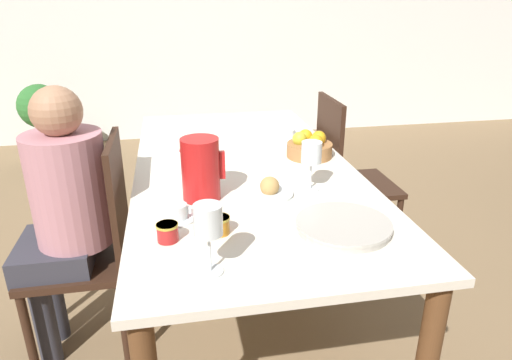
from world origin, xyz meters
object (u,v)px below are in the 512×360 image
at_px(teacup_across, 288,135).
at_px(jam_jar_amber, 167,231).
at_px(person_seated, 63,206).
at_px(wine_glass_juice, 208,224).
at_px(fruit_bowl, 310,147).
at_px(serving_tray, 343,226).
at_px(chair_opposite, 346,175).
at_px(teacup_near_person, 177,213).
at_px(jam_jar_red, 219,224).
at_px(potted_plant, 42,114).
at_px(wine_glass_water, 311,155).
at_px(bread_plate, 270,190).
at_px(chair_person_side, 95,245).
at_px(red_pitcher, 201,169).

height_order(teacup_across, jam_jar_amber, same).
height_order(person_seated, wine_glass_juice, person_seated).
bearing_deg(fruit_bowl, person_seated, -167.72).
relative_size(serving_tray, fruit_bowl, 1.46).
xyz_separation_m(teacup_across, jam_jar_amber, (-0.64, -0.98, 0.01)).
bearing_deg(chair_opposite, fruit_bowl, -45.33).
bearing_deg(teacup_near_person, chair_opposite, 42.30).
height_order(teacup_near_person, jam_jar_amber, same).
height_order(wine_glass_juice, fruit_bowl, wine_glass_juice).
relative_size(wine_glass_juice, teacup_across, 1.71).
bearing_deg(jam_jar_red, potted_plant, 112.96).
height_order(wine_glass_water, bread_plate, wine_glass_water).
distance_m(chair_person_side, person_seated, 0.22).
distance_m(jam_jar_amber, fruit_bowl, 0.97).
distance_m(person_seated, teacup_across, 1.18).
xyz_separation_m(jam_jar_amber, jam_jar_red, (0.17, 0.02, 0.00)).
bearing_deg(bread_plate, wine_glass_water, 7.14).
distance_m(teacup_near_person, jam_jar_amber, 0.14).
height_order(chair_opposite, person_seated, person_seated).
relative_size(red_pitcher, wine_glass_juice, 1.14).
bearing_deg(chair_person_side, teacup_across, -62.24).
distance_m(wine_glass_juice, jam_jar_red, 0.26).
xyz_separation_m(teacup_near_person, potted_plant, (-1.18, 2.98, -0.33)).
bearing_deg(teacup_across, jam_jar_amber, -123.30).
distance_m(teacup_near_person, jam_jar_red, 0.18).
distance_m(bread_plate, jam_jar_red, 0.35).
bearing_deg(teacup_near_person, red_pitcher, 59.73).
bearing_deg(chair_person_side, jam_jar_amber, -145.85).
bearing_deg(serving_tray, chair_opposite, 67.57).
xyz_separation_m(chair_person_side, bread_plate, (0.71, -0.18, 0.28)).
xyz_separation_m(chair_person_side, fruit_bowl, (1.00, 0.23, 0.30)).
relative_size(wine_glass_water, wine_glass_juice, 0.96).
relative_size(serving_tray, jam_jar_red, 4.49).
distance_m(wine_glass_juice, fruit_bowl, 1.07).
xyz_separation_m(serving_tray, fruit_bowl, (0.10, 0.73, 0.03)).
distance_m(chair_person_side, red_pitcher, 0.61).
xyz_separation_m(chair_opposite, serving_tray, (-0.44, -1.07, 0.27)).
bearing_deg(red_pitcher, teacup_across, 52.74).
distance_m(person_seated, jam_jar_amber, 0.63).
bearing_deg(wine_glass_water, bread_plate, -172.86).
distance_m(wine_glass_juice, potted_plant, 3.58).
height_order(wine_glass_water, teacup_across, wine_glass_water).
relative_size(wine_glass_juice, potted_plant, 0.29).
bearing_deg(wine_glass_juice, chair_person_side, 122.90).
bearing_deg(jam_jar_red, red_pitcher, 97.08).
distance_m(chair_person_side, wine_glass_water, 0.98).
relative_size(person_seated, jam_jar_amber, 16.61).
bearing_deg(serving_tray, jam_jar_amber, 176.51).
bearing_deg(bread_plate, wine_glass_juice, -119.48).
bearing_deg(potted_plant, wine_glass_juice, -69.19).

